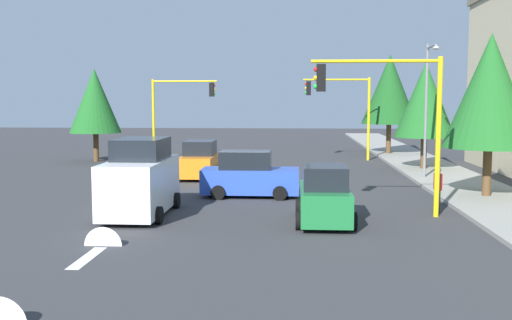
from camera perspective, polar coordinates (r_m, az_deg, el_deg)
The scene contains 16 objects.
ground_plane at distance 27.71m, azimuth -1.35°, elevation -2.84°, with size 120.00×120.00×0.00m, color #353538.
sidewalk_kerb at distance 33.53m, azimuth 17.63°, elevation -1.48°, with size 80.00×4.00×0.15m, color gray.
lane_arrow_near at distance 17.20m, azimuth -15.00°, elevation -8.38°, with size 2.40×1.10×1.10m.
traffic_signal_near_left at distance 21.53m, azimuth 12.48°, elevation 5.26°, with size 0.36×4.59×5.66m.
traffic_signal_far_left at distance 41.42m, azimuth 8.31°, elevation 5.54°, with size 0.36×4.59×5.69m.
traffic_signal_far_right at distance 42.08m, azimuth -7.41°, elevation 5.48°, with size 0.36×4.59×5.60m.
street_lamp_curbside at distance 31.63m, azimuth 16.18°, elevation 5.91°, with size 2.15×0.28×7.00m.
tree_roadside_near at distance 26.54m, azimuth 21.55°, elevation 6.17°, with size 3.79×3.79×6.90m.
tree_roadside_mid at distance 36.09m, azimuth 15.92°, elevation 5.56°, with size 3.50×3.50×6.36m.
tree_roadside_far at distance 45.84m, azimuth 12.70°, elevation 6.63°, with size 4.13×4.13×7.54m.
tree_opposite_side at distance 41.53m, azimuth -15.20°, elevation 5.49°, with size 3.44×3.44×6.26m.
delivery_van_white at distance 21.83m, azimuth -11.02°, elevation -1.89°, with size 4.80×2.22×2.77m.
car_blue at distance 25.57m, azimuth -0.65°, elevation -1.53°, with size 2.05×4.17×1.98m.
car_orange at distance 31.99m, azimuth -5.43°, elevation -0.09°, with size 4.13×2.07×1.98m.
car_green at distance 20.22m, azimuth 6.59°, elevation -3.53°, with size 3.80×1.95×1.98m.
pedestrian_crossing at distance 22.93m, azimuth 17.04°, elevation -2.61°, with size 0.40×0.24×1.70m.
Camera 1 is at (27.29, 2.46, 4.16)m, focal length 41.69 mm.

